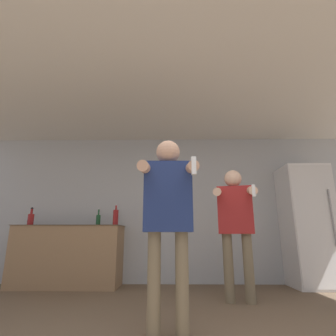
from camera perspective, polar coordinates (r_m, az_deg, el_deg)
wall_back at (r=4.73m, az=2.16°, el=-8.51°), size 7.00×0.06×2.55m
ceiling_slab at (r=3.63m, az=2.50°, el=15.10°), size 7.00×3.56×0.05m
refrigerator at (r=4.89m, az=28.13°, el=-10.83°), size 0.69×0.65×1.91m
counter at (r=4.69m, az=-20.87°, el=-17.39°), size 1.69×0.63×0.94m
bottle_green_wine at (r=4.91m, az=-27.70°, el=-9.74°), size 0.10×0.10×0.29m
bottle_short_whiskey at (r=4.50m, az=-14.94°, el=-10.75°), size 0.07×0.07×0.27m
bottle_tall_gin at (r=4.43m, az=-11.34°, el=-10.44°), size 0.09×0.09×0.34m
person_woman_foreground at (r=2.30m, az=0.01°, el=-8.60°), size 0.50×0.46×1.63m
person_man_side at (r=3.51m, az=14.46°, el=-10.50°), size 0.59×0.60×1.63m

